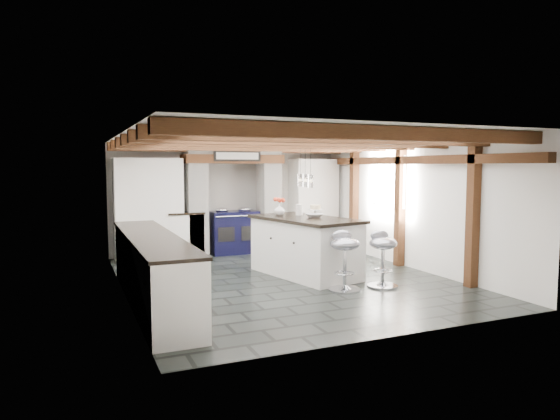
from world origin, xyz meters
name	(u,v)px	position (x,y,z in m)	size (l,w,h in m)	color
ground	(284,279)	(0.00, 0.00, 0.00)	(6.00, 6.00, 0.00)	black
room_shell	(223,209)	(-0.61, 1.42, 1.07)	(6.00, 6.03, 6.00)	white
range_cooker	(233,231)	(0.00, 2.68, 0.47)	(1.00, 0.63, 0.99)	black
kitchen_island	(305,246)	(0.45, 0.14, 0.50)	(1.45, 2.17, 1.31)	white
bar_stool_near	(383,252)	(1.17, -1.07, 0.54)	(0.50, 0.50, 0.86)	silver
bar_stool_far	(345,253)	(0.52, -1.04, 0.56)	(0.56, 0.56, 0.90)	silver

